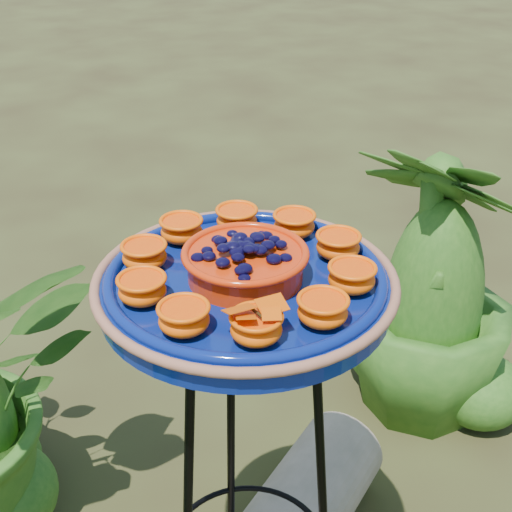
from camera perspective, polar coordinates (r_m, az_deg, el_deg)
name	(u,v)px	position (r m, az deg, el deg)	size (l,w,h in m)	color
tripod_stand	(247,464)	(1.35, -0.73, -16.27)	(0.34, 0.36, 0.90)	black
feeder_dish	(245,279)	(1.11, -0.85, -1.84)	(0.48, 0.48, 0.11)	navy
shrub_back_right	(435,283)	(2.11, 14.11, -2.14)	(0.49, 0.49, 0.88)	#245316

